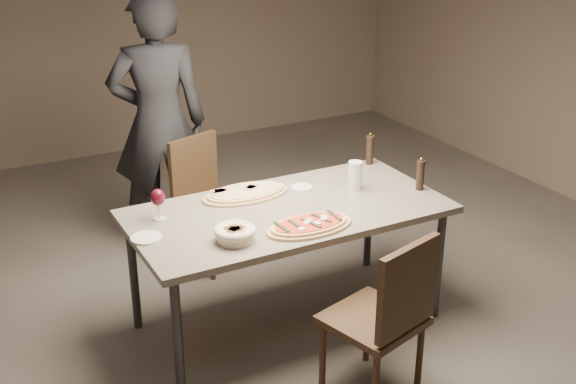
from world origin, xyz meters
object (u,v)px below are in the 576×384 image
dining_table (288,217)px  diner (159,123)px  bread_basket (235,233)px  pepper_mill_left (420,174)px  carafe (355,176)px  zucchini_pizza (309,225)px  chair_near (387,311)px  ham_pizza (245,193)px  chair_far (205,194)px

dining_table → diner: size_ratio=0.97×
bread_basket → dining_table: bearing=28.5°
bread_basket → pepper_mill_left: size_ratio=1.07×
carafe → pepper_mill_left: bearing=-28.3°
dining_table → zucchini_pizza: size_ratio=3.62×
chair_near → diner: size_ratio=0.49×
dining_table → ham_pizza: (-0.14, 0.28, 0.07)m
diner → bread_basket: bearing=100.0°
pepper_mill_left → dining_table: bearing=171.3°
zucchini_pizza → ham_pizza: 0.57m
bread_basket → carafe: bearing=17.7°
pepper_mill_left → carafe: pepper_mill_left is taller
ham_pizza → carafe: carafe is taller
bread_basket → ham_pizza: bearing=59.9°
chair_near → chair_far: (-0.22, 1.83, -0.02)m
diner → carafe: bearing=136.4°
dining_table → chair_far: (-0.12, 0.98, -0.20)m
zucchini_pizza → ham_pizza: zucchini_pizza is taller
zucchini_pizza → chair_far: size_ratio=0.56×
pepper_mill_left → carafe: (-0.34, 0.19, -0.01)m
bread_basket → carafe: size_ratio=1.24×
pepper_mill_left → chair_far: 1.50m
ham_pizza → bread_basket: size_ratio=2.46×
ham_pizza → diner: 1.08m
carafe → ham_pizza: bearing=160.2°
dining_table → pepper_mill_left: size_ratio=8.79×
diner → ham_pizza: bearing=113.7°
dining_table → ham_pizza: ham_pizza is taller
chair_near → diner: bearing=84.5°
dining_table → diner: (-0.30, 1.34, 0.23)m
carafe → diner: bearing=121.3°
pepper_mill_left → chair_far: pepper_mill_left is taller
zucchini_pizza → diner: (-0.28, 1.62, 0.16)m
dining_table → carafe: bearing=6.7°
ham_pizza → chair_far: 0.75m
chair_near → diner: (-0.39, 2.19, 0.41)m
carafe → chair_near: 1.04m
ham_pizza → pepper_mill_left: size_ratio=2.63×
pepper_mill_left → chair_near: 1.08m
zucchini_pizza → chair_far: chair_far is taller
bread_basket → pepper_mill_left: pepper_mill_left is taller
pepper_mill_left → diner: diner is taller
zucchini_pizza → carafe: 0.61m
dining_table → chair_far: size_ratio=2.04×
zucchini_pizza → diner: 1.65m
bread_basket → chair_near: (0.53, -0.61, -0.29)m
dining_table → zucchini_pizza: bearing=-94.1°
pepper_mill_left → diner: size_ratio=0.11×
diner → chair_near: bearing=115.2°
pepper_mill_left → zucchini_pizza: bearing=-169.8°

